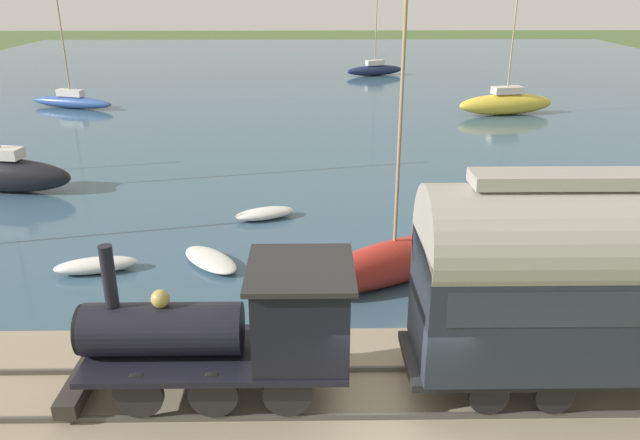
{
  "coord_description": "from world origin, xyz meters",
  "views": [
    {
      "loc": [
        -10.14,
        1.61,
        8.42
      ],
      "look_at": [
        8.25,
        1.34,
        1.25
      ],
      "focal_mm": 35.0,
      "sensor_mm": 36.0,
      "label": 1
    }
  ],
  "objects_px": {
    "sailboat_navy": "(375,69)",
    "rowboat_near_shore": "(593,263)",
    "steam_locomotive": "(242,324)",
    "rowboat_mid_harbor": "(265,213)",
    "rowboat_far_out": "(210,260)",
    "sailboat_blue": "(71,101)",
    "sailboat_yellow": "(506,103)",
    "rowboat_off_pier": "(96,265)",
    "sailboat_black": "(4,173)",
    "sailboat_red": "(394,261)"
  },
  "relations": [
    {
      "from": "rowboat_mid_harbor",
      "to": "rowboat_far_out",
      "type": "xyz_separation_m",
      "value": [
        -3.94,
        1.44,
        -0.05
      ]
    },
    {
      "from": "sailboat_navy",
      "to": "rowboat_mid_harbor",
      "type": "distance_m",
      "value": 37.07
    },
    {
      "from": "sailboat_black",
      "to": "rowboat_near_shore",
      "type": "relative_size",
      "value": 4.29
    },
    {
      "from": "rowboat_mid_harbor",
      "to": "rowboat_off_pier",
      "type": "relative_size",
      "value": 0.94
    },
    {
      "from": "sailboat_red",
      "to": "steam_locomotive",
      "type": "bearing_deg",
      "value": 118.35
    },
    {
      "from": "rowboat_mid_harbor",
      "to": "rowboat_near_shore",
      "type": "bearing_deg",
      "value": -133.78
    },
    {
      "from": "sailboat_navy",
      "to": "rowboat_off_pier",
      "type": "height_order",
      "value": "sailboat_navy"
    },
    {
      "from": "steam_locomotive",
      "to": "sailboat_navy",
      "type": "height_order",
      "value": "sailboat_navy"
    },
    {
      "from": "sailboat_yellow",
      "to": "rowboat_far_out",
      "type": "xyz_separation_m",
      "value": [
        -22.7,
        15.93,
        -0.6
      ]
    },
    {
      "from": "steam_locomotive",
      "to": "sailboat_yellow",
      "type": "distance_m",
      "value": 33.15
    },
    {
      "from": "sailboat_red",
      "to": "rowboat_mid_harbor",
      "type": "bearing_deg",
      "value": 8.62
    },
    {
      "from": "rowboat_near_shore",
      "to": "steam_locomotive",
      "type": "bearing_deg",
      "value": 93.61
    },
    {
      "from": "rowboat_mid_harbor",
      "to": "rowboat_far_out",
      "type": "distance_m",
      "value": 4.2
    },
    {
      "from": "steam_locomotive",
      "to": "sailboat_yellow",
      "type": "relative_size",
      "value": 0.64
    },
    {
      "from": "steam_locomotive",
      "to": "sailboat_red",
      "type": "bearing_deg",
      "value": -32.41
    },
    {
      "from": "steam_locomotive",
      "to": "sailboat_black",
      "type": "height_order",
      "value": "sailboat_black"
    },
    {
      "from": "rowboat_near_shore",
      "to": "rowboat_mid_harbor",
      "type": "bearing_deg",
      "value": 36.47
    },
    {
      "from": "sailboat_black",
      "to": "sailboat_navy",
      "type": "bearing_deg",
      "value": -20.29
    },
    {
      "from": "sailboat_black",
      "to": "steam_locomotive",
      "type": "bearing_deg",
      "value": -132.55
    },
    {
      "from": "steam_locomotive",
      "to": "sailboat_black",
      "type": "xyz_separation_m",
      "value": [
        14.62,
        11.47,
        -1.36
      ]
    },
    {
      "from": "rowboat_mid_harbor",
      "to": "sailboat_black",
      "type": "bearing_deg",
      "value": 52.28
    },
    {
      "from": "sailboat_black",
      "to": "sailboat_blue",
      "type": "xyz_separation_m",
      "value": [
        17.94,
        3.63,
        -0.28
      ]
    },
    {
      "from": "steam_locomotive",
      "to": "rowboat_far_out",
      "type": "height_order",
      "value": "steam_locomotive"
    },
    {
      "from": "rowboat_near_shore",
      "to": "sailboat_black",
      "type": "bearing_deg",
      "value": 39.54
    },
    {
      "from": "sailboat_red",
      "to": "rowboat_far_out",
      "type": "xyz_separation_m",
      "value": [
        1.37,
        5.57,
        -0.55
      ]
    },
    {
      "from": "rowboat_near_shore",
      "to": "sailboat_blue",
      "type": "bearing_deg",
      "value": 13.87
    },
    {
      "from": "sailboat_blue",
      "to": "rowboat_mid_harbor",
      "type": "relative_size",
      "value": 3.35
    },
    {
      "from": "steam_locomotive",
      "to": "rowboat_near_shore",
      "type": "xyz_separation_m",
      "value": [
        6.76,
        -10.02,
        -1.95
      ]
    },
    {
      "from": "sailboat_yellow",
      "to": "rowboat_off_pier",
      "type": "xyz_separation_m",
      "value": [
        -23.2,
        19.33,
        -0.53
      ]
    },
    {
      "from": "sailboat_blue",
      "to": "sailboat_navy",
      "type": "relative_size",
      "value": 0.9
    },
    {
      "from": "rowboat_mid_harbor",
      "to": "sailboat_yellow",
      "type": "bearing_deg",
      "value": -58.31
    },
    {
      "from": "sailboat_navy",
      "to": "rowboat_near_shore",
      "type": "bearing_deg",
      "value": 165.5
    },
    {
      "from": "sailboat_yellow",
      "to": "rowboat_far_out",
      "type": "height_order",
      "value": "sailboat_yellow"
    },
    {
      "from": "rowboat_mid_harbor",
      "to": "rowboat_near_shore",
      "type": "height_order",
      "value": "rowboat_mid_harbor"
    },
    {
      "from": "sailboat_black",
      "to": "rowboat_mid_harbor",
      "type": "xyz_separation_m",
      "value": [
        -3.41,
        -11.09,
        -0.59
      ]
    },
    {
      "from": "steam_locomotive",
      "to": "rowboat_mid_harbor",
      "type": "distance_m",
      "value": 11.38
    },
    {
      "from": "steam_locomotive",
      "to": "sailboat_yellow",
      "type": "height_order",
      "value": "sailboat_yellow"
    },
    {
      "from": "rowboat_near_shore",
      "to": "sailboat_yellow",
      "type": "bearing_deg",
      "value": -40.34
    },
    {
      "from": "steam_locomotive",
      "to": "rowboat_off_pier",
      "type": "xyz_separation_m",
      "value": [
        6.76,
        5.23,
        -1.92
      ]
    },
    {
      "from": "rowboat_far_out",
      "to": "rowboat_off_pier",
      "type": "bearing_deg",
      "value": 149.2
    },
    {
      "from": "steam_locomotive",
      "to": "rowboat_near_shore",
      "type": "relative_size",
      "value": 2.52
    },
    {
      "from": "sailboat_navy",
      "to": "sailboat_yellow",
      "type": "xyz_separation_m",
      "value": [
        -17.52,
        -6.88,
        0.18
      ]
    },
    {
      "from": "sailboat_black",
      "to": "sailboat_yellow",
      "type": "relative_size",
      "value": 1.09
    },
    {
      "from": "sailboat_blue",
      "to": "rowboat_off_pier",
      "type": "distance_m",
      "value": 27.62
    },
    {
      "from": "sailboat_blue",
      "to": "rowboat_far_out",
      "type": "bearing_deg",
      "value": -133.93
    },
    {
      "from": "sailboat_black",
      "to": "sailboat_yellow",
      "type": "bearing_deg",
      "value": -49.69
    },
    {
      "from": "steam_locomotive",
      "to": "rowboat_mid_harbor",
      "type": "relative_size",
      "value": 2.36
    },
    {
      "from": "sailboat_black",
      "to": "rowboat_mid_harbor",
      "type": "distance_m",
      "value": 11.61
    },
    {
      "from": "sailboat_blue",
      "to": "rowboat_far_out",
      "type": "height_order",
      "value": "sailboat_blue"
    },
    {
      "from": "sailboat_blue",
      "to": "rowboat_mid_harbor",
      "type": "height_order",
      "value": "sailboat_blue"
    }
  ]
}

